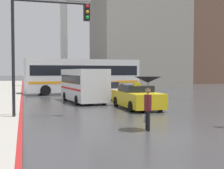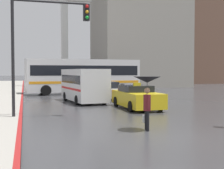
% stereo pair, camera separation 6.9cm
% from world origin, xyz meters
% --- Properties ---
extents(ground_plane, '(300.00, 300.00, 0.00)m').
position_xyz_m(ground_plane, '(0.00, 0.00, 0.00)').
color(ground_plane, '#38383A').
extents(taxi, '(1.91, 4.61, 1.53)m').
position_xyz_m(taxi, '(1.79, 7.68, 0.66)').
color(taxi, gold).
rests_on(taxi, ground_plane).
extents(sedan_red, '(1.91, 4.17, 1.36)m').
position_xyz_m(sedan_red, '(1.79, 14.53, 0.63)').
color(sedan_red, '#B7B2AD').
rests_on(sedan_red, ground_plane).
extents(ambulance_van, '(2.56, 5.89, 2.36)m').
position_xyz_m(ambulance_van, '(-0.54, 12.31, 1.31)').
color(ambulance_van, silver).
rests_on(ambulance_van, ground_plane).
extents(city_bus, '(11.20, 3.42, 3.35)m').
position_xyz_m(city_bus, '(0.96, 20.47, 1.86)').
color(city_bus, silver).
rests_on(city_bus, ground_plane).
extents(pedestrian_with_umbrella, '(1.02, 1.02, 2.02)m').
position_xyz_m(pedestrian_with_umbrella, '(-0.26, 1.03, 1.64)').
color(pedestrian_with_umbrella, black).
rests_on(pedestrian_with_umbrella, ground_plane).
extents(traffic_light, '(3.61, 0.38, 5.74)m').
position_xyz_m(traffic_light, '(-3.72, 5.11, 3.99)').
color(traffic_light, black).
rests_on(traffic_light, ground_plane).
extents(monument_cross, '(7.59, 0.90, 17.26)m').
position_xyz_m(monument_cross, '(0.81, 34.05, 9.79)').
color(monument_cross, white).
rests_on(monument_cross, ground_plane).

